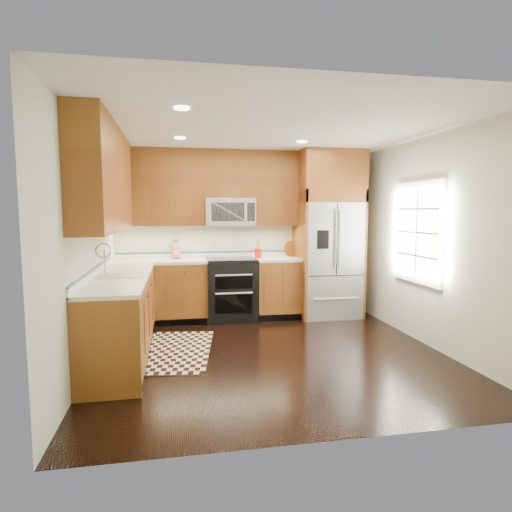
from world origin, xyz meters
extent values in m
plane|color=black|center=(0.00, 0.00, 0.00)|extent=(4.00, 4.00, 0.00)
cube|color=silver|center=(0.00, 2.00, 1.30)|extent=(4.00, 0.02, 2.60)
cube|color=silver|center=(-2.00, 0.00, 1.30)|extent=(0.02, 4.00, 2.60)
cube|color=silver|center=(2.00, 0.00, 1.30)|extent=(0.02, 4.00, 2.60)
cube|color=white|center=(1.98, 0.20, 1.40)|extent=(0.04, 1.10, 1.30)
cube|color=white|center=(1.97, 0.20, 1.40)|extent=(0.02, 0.95, 1.15)
cube|color=brown|center=(-1.31, 1.70, 0.45)|extent=(1.37, 0.60, 0.90)
cube|color=brown|center=(0.49, 1.70, 0.45)|extent=(0.72, 0.60, 0.90)
cube|color=brown|center=(-1.70, 0.20, 0.45)|extent=(0.60, 2.40, 0.90)
cube|color=silver|center=(-0.57, 1.70, 0.92)|extent=(2.85, 0.62, 0.04)
cube|color=silver|center=(-1.70, 0.20, 0.92)|extent=(0.62, 2.40, 0.04)
cube|color=brown|center=(-0.57, 1.83, 1.83)|extent=(2.85, 0.33, 0.75)
cube|color=brown|center=(-1.83, 0.20, 1.83)|extent=(0.33, 2.40, 0.75)
cube|color=brown|center=(-0.57, 1.83, 2.40)|extent=(2.85, 0.33, 0.40)
cube|color=brown|center=(-1.83, 0.20, 2.40)|extent=(0.33, 2.40, 0.40)
cube|color=black|center=(-0.25, 1.67, 0.46)|extent=(0.76, 0.64, 0.92)
cube|color=black|center=(-0.25, 1.67, 0.94)|extent=(0.76, 0.60, 0.02)
cube|color=black|center=(-0.25, 1.35, 0.62)|extent=(0.55, 0.01, 0.18)
cube|color=black|center=(-0.25, 1.35, 0.30)|extent=(0.55, 0.01, 0.28)
cylinder|color=#B2B2B7|center=(-0.25, 1.33, 0.74)|extent=(0.55, 0.02, 0.02)
cylinder|color=#B2B2B7|center=(-0.25, 1.33, 0.47)|extent=(0.55, 0.02, 0.02)
cube|color=#B2B2B7|center=(-0.25, 1.80, 1.66)|extent=(0.76, 0.40, 0.42)
cube|color=black|center=(-0.30, 1.60, 1.66)|extent=(0.50, 0.01, 0.28)
cube|color=#B2B2B7|center=(1.30, 1.63, 0.90)|extent=(0.90, 0.74, 1.80)
cube|color=black|center=(1.30, 1.26, 1.25)|extent=(0.01, 0.01, 1.08)
cube|color=black|center=(1.08, 1.25, 1.25)|extent=(0.18, 0.01, 0.28)
cube|color=brown|center=(0.83, 1.63, 1.00)|extent=(0.04, 0.74, 2.00)
cube|color=brown|center=(1.77, 1.63, 1.00)|extent=(0.04, 0.74, 2.00)
cube|color=brown|center=(1.30, 1.63, 2.20)|extent=(0.98, 0.74, 0.80)
cube|color=#B2B2B7|center=(-1.70, 0.20, 0.95)|extent=(0.50, 0.42, 0.02)
cylinder|color=#B2B2B7|center=(-1.90, 0.42, 1.08)|extent=(0.02, 0.02, 0.28)
torus|color=#B2B2B7|center=(-1.90, 0.34, 1.22)|extent=(0.18, 0.02, 0.18)
cube|color=black|center=(-1.17, 0.27, 0.01)|extent=(1.15, 1.68, 0.01)
cube|color=#B07555|center=(-1.08, 1.92, 1.06)|extent=(0.13, 0.17, 0.23)
cylinder|color=#B21E15|center=(0.19, 1.74, 1.01)|extent=(0.12, 0.12, 0.15)
cylinder|color=brown|center=(0.75, 1.84, 0.95)|extent=(0.33, 0.33, 0.02)
camera|label=1|loc=(-1.07, -4.81, 1.67)|focal=30.00mm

